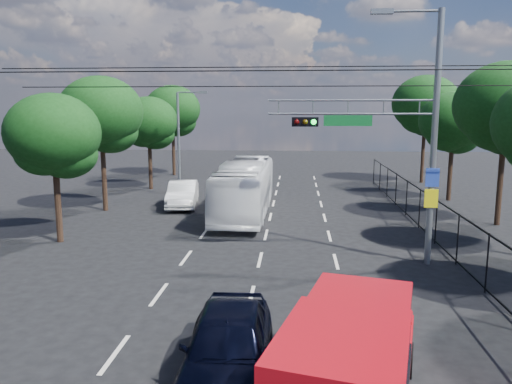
# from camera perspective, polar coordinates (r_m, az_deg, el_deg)

# --- Properties ---
(ground) EXTENTS (120.00, 120.00, 0.00)m
(ground) POSITION_cam_1_polar(r_m,az_deg,el_deg) (12.66, -2.28, -18.52)
(ground) COLOR black
(ground) RESTS_ON ground
(lane_markings) EXTENTS (6.12, 38.00, 0.01)m
(lane_markings) POSITION_cam_1_polar(r_m,az_deg,el_deg) (25.82, 1.42, -3.79)
(lane_markings) COLOR beige
(lane_markings) RESTS_ON ground
(signal_mast) EXTENTS (6.43, 0.39, 9.50)m
(signal_mast) POSITION_cam_1_polar(r_m,az_deg,el_deg) (19.49, 16.29, 7.07)
(signal_mast) COLOR slate
(signal_mast) RESTS_ON ground
(streetlight_left) EXTENTS (2.09, 0.22, 7.08)m
(streetlight_left) POSITION_cam_1_polar(r_m,az_deg,el_deg) (34.03, -8.56, 6.04)
(streetlight_left) COLOR slate
(streetlight_left) RESTS_ON ground
(utility_wires) EXTENTS (22.00, 5.04, 0.74)m
(utility_wires) POSITION_cam_1_polar(r_m,az_deg,el_deg) (20.01, 0.66, 13.20)
(utility_wires) COLOR black
(utility_wires) RESTS_ON ground
(fence_right) EXTENTS (0.06, 34.03, 2.00)m
(fence_right) POSITION_cam_1_polar(r_m,az_deg,el_deg) (24.58, 19.18, -2.55)
(fence_right) COLOR black
(fence_right) RESTS_ON ground
(tree_right_c) EXTENTS (5.10, 5.10, 8.29)m
(tree_right_c) POSITION_cam_1_polar(r_m,az_deg,el_deg) (28.13, 26.67, 8.09)
(tree_right_c) COLOR black
(tree_right_c) RESTS_ON ground
(tree_right_d) EXTENTS (4.32, 4.32, 7.02)m
(tree_right_d) POSITION_cam_1_polar(r_m,az_deg,el_deg) (34.62, 21.62, 7.05)
(tree_right_d) COLOR black
(tree_right_d) RESTS_ON ground
(tree_right_e) EXTENTS (5.28, 5.28, 8.58)m
(tree_right_e) POSITION_cam_1_polar(r_m,az_deg,el_deg) (42.37, 18.81, 9.01)
(tree_right_e) COLOR black
(tree_right_e) RESTS_ON ground
(tree_left_b) EXTENTS (4.08, 4.08, 6.63)m
(tree_left_b) POSITION_cam_1_polar(r_m,az_deg,el_deg) (23.64, -22.05, 5.52)
(tree_left_b) COLOR black
(tree_left_b) RESTS_ON ground
(tree_left_c) EXTENTS (4.80, 4.80, 7.80)m
(tree_left_c) POSITION_cam_1_polar(r_m,az_deg,el_deg) (30.24, -17.24, 8.06)
(tree_left_c) COLOR black
(tree_left_c) RESTS_ON ground
(tree_left_d) EXTENTS (4.20, 4.20, 6.83)m
(tree_left_d) POSITION_cam_1_polar(r_m,az_deg,el_deg) (37.70, -12.10, 7.45)
(tree_left_d) COLOR black
(tree_left_d) RESTS_ON ground
(tree_left_e) EXTENTS (4.92, 4.92, 7.99)m
(tree_left_e) POSITION_cam_1_polar(r_m,az_deg,el_deg) (45.45, -9.49, 8.87)
(tree_left_e) COLOR black
(tree_left_e) RESTS_ON ground
(red_pickup) EXTENTS (3.52, 6.29, 2.22)m
(red_pickup) POSITION_cam_1_polar(r_m,az_deg,el_deg) (10.27, 10.79, -18.30)
(red_pickup) COLOR black
(red_pickup) RESTS_ON ground
(navy_hatchback) EXTENTS (2.08, 4.86, 1.64)m
(navy_hatchback) POSITION_cam_1_polar(r_m,az_deg,el_deg) (11.44, -3.21, -17.16)
(navy_hatchback) COLOR black
(navy_hatchback) RESTS_ON ground
(white_bus) EXTENTS (2.62, 10.89, 3.03)m
(white_bus) POSITION_cam_1_polar(r_m,az_deg,el_deg) (28.25, -1.27, 0.49)
(white_bus) COLOR white
(white_bus) RESTS_ON ground
(white_van) EXTENTS (2.26, 4.92, 1.56)m
(white_van) POSITION_cam_1_polar(r_m,az_deg,el_deg) (30.80, -8.38, -0.23)
(white_van) COLOR silver
(white_van) RESTS_ON ground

